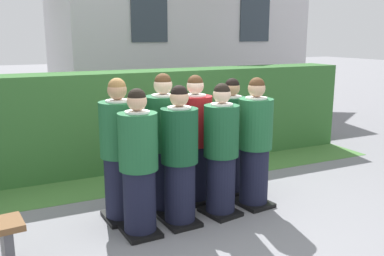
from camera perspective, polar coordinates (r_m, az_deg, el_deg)
ground_plane at (r=5.16m, az=1.23°, el=-12.01°), size 60.00×60.00×0.00m
student_front_row_0 at (r=4.56m, az=-7.15°, el=-5.20°), size 0.42×0.47×1.60m
student_front_row_1 at (r=4.77m, az=-1.67°, el=-4.28°), size 0.42×0.52×1.60m
student_front_row_2 at (r=5.04m, az=3.90°, el=-3.45°), size 0.44×0.51×1.59m
student_front_row_3 at (r=5.35m, az=8.40°, el=-2.41°), size 0.43×0.54×1.63m
student_rear_row_0 at (r=4.95m, az=-9.68°, el=-3.45°), size 0.43×0.49×1.67m
student_rear_row_1 at (r=5.16m, az=-3.79°, el=-2.52°), size 0.44×0.50×1.69m
student_in_red_blazer at (r=5.43m, az=0.43°, el=-1.97°), size 0.43×0.50×1.65m
student_rear_row_3 at (r=5.76m, az=5.26°, el=-1.55°), size 0.41×0.52×1.58m
hedge at (r=7.05m, az=-7.65°, el=1.20°), size 7.92×0.70×1.56m
school_building_main at (r=13.00m, az=-2.90°, el=16.57°), size 6.97×4.64×6.04m
lawn_strip at (r=6.52m, az=-5.22°, el=-6.74°), size 7.92×0.90×0.01m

